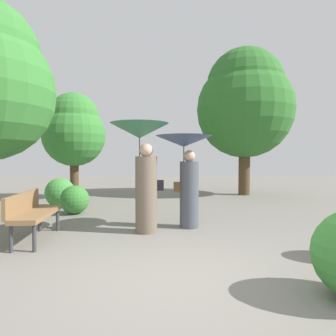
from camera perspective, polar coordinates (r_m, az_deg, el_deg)
The scene contains 8 objects.
ground_plane at distance 3.90m, azimuth 1.28°, elevation -19.59°, with size 40.00×40.00×0.00m, color slate.
person_left at distance 5.77m, azimuth -4.83°, elevation 1.97°, with size 1.11×1.11×2.09m.
person_right at distance 6.17m, azimuth 3.43°, elevation 1.01°, with size 1.15×1.15×1.89m.
park_bench at distance 5.77m, azimuth -24.31°, elevation -7.44°, with size 0.59×1.53×0.83m.
tree_near_left at distance 11.06m, azimuth -17.37°, elevation 6.94°, with size 2.17×2.17×3.70m.
tree_near_right at distance 12.25m, azimuth 14.33°, elevation 11.93°, with size 3.70×3.70×5.65m.
bush_path_left at distance 9.33m, azimuth -19.76°, elevation -4.39°, with size 0.85×0.85×0.85m, color #428C3D.
bush_behind_bench at distance 8.10m, azimuth -17.25°, elevation -5.75°, with size 0.73×0.73×0.73m, color #387F33.
Camera 1 is at (-0.20, -3.63, 1.43)m, focal length 32.23 mm.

